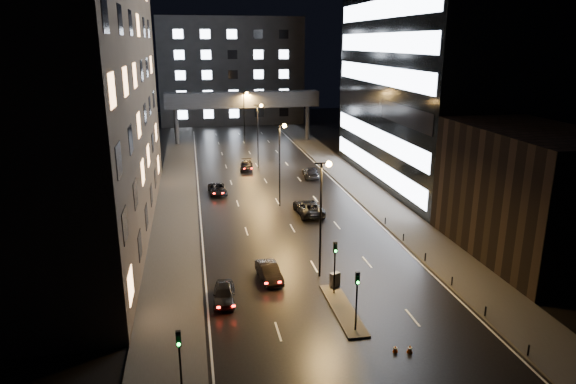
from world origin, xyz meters
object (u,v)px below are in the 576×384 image
car_away_c (218,189)px  car_away_d (247,166)px  car_away_b (269,272)px  car_toward_b (311,172)px  utility_cabinet (335,279)px  car_away_a (224,294)px  car_toward_a (308,207)px

car_away_c → car_away_d: size_ratio=0.99×
car_away_b → car_away_c: car_away_b is taller
car_toward_b → utility_cabinet: size_ratio=4.50×
car_away_a → car_away_c: 29.66m
car_away_d → car_toward_b: 10.92m
car_away_a → car_away_b: 5.14m
car_away_a → car_away_c: car_away_a is taller
car_away_c → utility_cabinet: 29.96m
car_away_c → car_toward_a: 14.34m
car_away_d → car_toward_a: car_toward_a is taller
car_toward_a → utility_cabinet: size_ratio=5.08×
car_away_d → utility_cabinet: car_away_d is taller
car_away_d → car_away_c: bearing=-105.8°
car_away_b → utility_cabinet: (5.07, -2.47, 0.03)m
car_away_a → car_toward_b: 38.83m
car_toward_a → utility_cabinet: 18.69m
car_toward_a → car_toward_b: (4.13, 16.39, -0.06)m
car_away_a → car_away_b: car_away_b is taller
car_away_d → car_toward_a: 23.27m
car_away_c → car_away_d: bearing=63.6°
car_away_b → car_toward_b: size_ratio=0.82×
car_toward_a → car_away_b: bearing=63.8°
car_toward_b → car_away_d: bearing=-29.3°
car_away_b → car_toward_a: bearing=59.3°
car_toward_a → car_away_c: bearing=-48.3°
car_away_a → car_away_c: (1.17, 29.64, -0.03)m
car_away_a → utility_cabinet: size_ratio=3.49×
car_away_a → utility_cabinet: 9.12m
car_away_d → utility_cabinet: (2.68, -41.37, 0.03)m
car_away_b → car_toward_b: car_toward_b is taller
car_away_a → car_toward_a: bearing=64.8°
car_away_d → car_toward_a: (4.73, -22.79, 0.12)m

